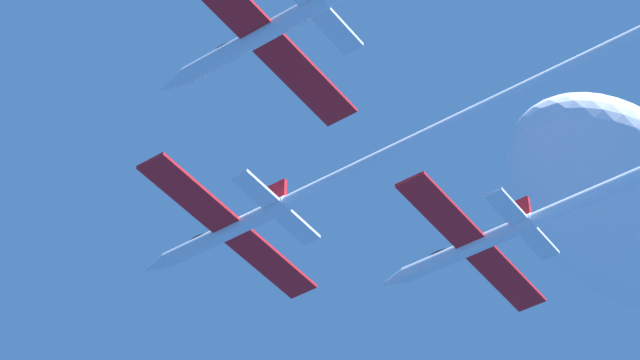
% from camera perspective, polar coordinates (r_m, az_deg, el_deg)
% --- Properties ---
extents(jet_lead, '(17.25, 64.32, 2.86)m').
position_cam_1_polar(jet_lead, '(83.27, 6.65, 2.85)').
color(jet_lead, white).
extents(cloud_wispy, '(34.70, 19.08, 12.14)m').
position_cam_1_polar(cloud_wispy, '(136.61, 13.02, -1.19)').
color(cloud_wispy, white).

